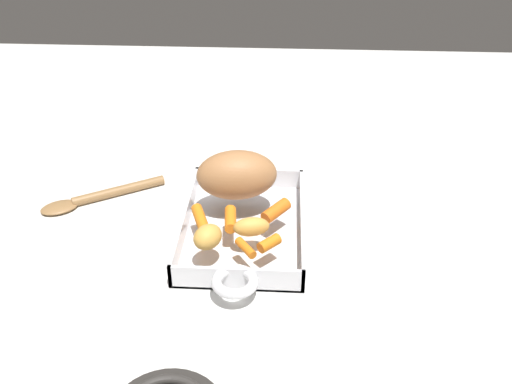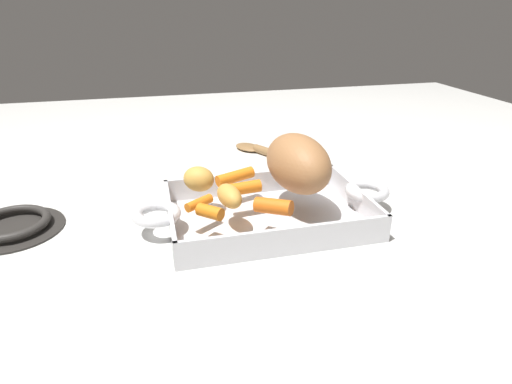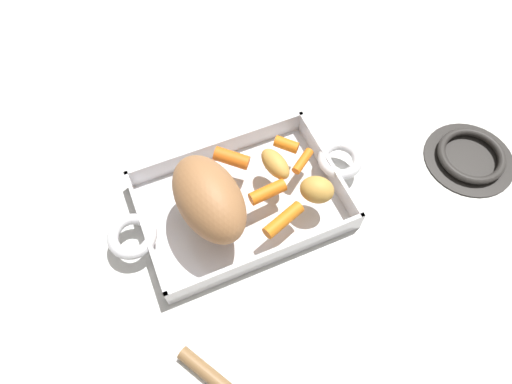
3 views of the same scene
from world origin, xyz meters
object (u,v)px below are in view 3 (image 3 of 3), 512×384
at_px(baby_carrot_southeast, 303,161).
at_px(potato_golden_small, 317,190).
at_px(potato_corner, 275,164).
at_px(roasting_dish, 242,202).
at_px(baby_carrot_center_left, 283,220).
at_px(pork_roast, 209,199).
at_px(baby_carrot_long, 286,144).
at_px(stove_burner_rear, 470,157).
at_px(baby_carrot_northwest, 268,192).
at_px(baby_carrot_southwest, 232,158).

bearing_deg(baby_carrot_southeast, potato_golden_small, -97.44).
bearing_deg(potato_corner, roasting_dish, -164.13).
xyz_separation_m(roasting_dish, baby_carrot_southeast, (0.12, 0.01, 0.04)).
xyz_separation_m(baby_carrot_center_left, potato_corner, (0.03, 0.09, 0.01)).
distance_m(baby_carrot_center_left, potato_golden_small, 0.07).
relative_size(pork_roast, baby_carrot_long, 3.80).
bearing_deg(pork_roast, baby_carrot_southeast, 9.46).
bearing_deg(pork_roast, potato_corner, 15.89).
relative_size(baby_carrot_southeast, stove_burner_rear, 0.30).
xyz_separation_m(baby_carrot_long, baby_carrot_northwest, (-0.07, -0.07, 0.00)).
relative_size(roasting_dish, stove_burner_rear, 2.76).
distance_m(potato_golden_small, potato_corner, 0.08).
bearing_deg(roasting_dish, baby_carrot_southwest, 82.16).
xyz_separation_m(roasting_dish, potato_corner, (0.07, 0.02, 0.05)).
xyz_separation_m(baby_carrot_center_left, baby_carrot_southwest, (-0.03, 0.14, 0.00)).
bearing_deg(potato_corner, pork_roast, -164.11).
height_order(baby_carrot_center_left, potato_golden_small, potato_golden_small).
distance_m(baby_carrot_northwest, baby_carrot_southeast, 0.08).
relative_size(pork_roast, stove_burner_rear, 0.97).
distance_m(baby_carrot_northwest, potato_corner, 0.05).
distance_m(roasting_dish, baby_carrot_northwest, 0.06).
distance_m(pork_roast, potato_golden_small, 0.17).
bearing_deg(stove_burner_rear, roasting_dish, 170.19).
distance_m(baby_carrot_long, stove_burner_rear, 0.33).
height_order(baby_carrot_long, baby_carrot_southeast, baby_carrot_long).
relative_size(baby_carrot_northwest, potato_corner, 0.94).
bearing_deg(roasting_dish, baby_carrot_center_left, -61.79).
distance_m(baby_carrot_southeast, potato_corner, 0.05).
distance_m(roasting_dish, baby_carrot_center_left, 0.09).
height_order(pork_roast, stove_burner_rear, pork_roast).
height_order(baby_carrot_long, baby_carrot_southwest, baby_carrot_southwest).
bearing_deg(potato_corner, potato_golden_small, -61.58).
distance_m(baby_carrot_center_left, baby_carrot_southeast, 0.12).
bearing_deg(potato_corner, baby_carrot_southwest, 145.19).
xyz_separation_m(baby_carrot_northwest, potato_golden_small, (0.07, -0.03, 0.01)).
bearing_deg(roasting_dish, potato_golden_small, -25.99).
distance_m(roasting_dish, potato_golden_small, 0.13).
bearing_deg(baby_carrot_southwest, baby_carrot_northwest, -70.39).
height_order(baby_carrot_southwest, stove_burner_rear, baby_carrot_southwest).
height_order(pork_roast, baby_carrot_northwest, pork_roast).
bearing_deg(pork_roast, roasting_dish, 15.92).
bearing_deg(baby_carrot_center_left, pork_roast, 148.69).
xyz_separation_m(roasting_dish, baby_carrot_northwest, (0.04, -0.02, 0.04)).
xyz_separation_m(baby_carrot_long, potato_golden_small, (0.00, -0.10, 0.01)).
distance_m(baby_carrot_southwest, stove_burner_rear, 0.43).
distance_m(baby_carrot_southwest, baby_carrot_southeast, 0.12).
bearing_deg(baby_carrot_long, potato_golden_small, -88.32).
bearing_deg(baby_carrot_northwest, pork_roast, 177.40).
bearing_deg(roasting_dish, baby_carrot_southeast, 6.22).
bearing_deg(baby_carrot_long, pork_roast, -156.95).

